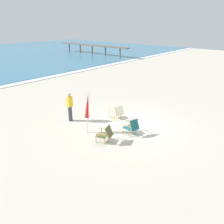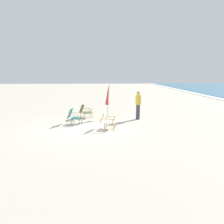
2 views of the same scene
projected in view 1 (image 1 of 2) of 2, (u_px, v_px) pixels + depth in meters
ground_plane at (130, 125)px, 11.78m from camera, size 80.00×80.00×0.00m
surf_band at (13, 84)px, 19.55m from camera, size 80.00×1.10×0.06m
beach_chair_mid_center at (117, 112)px, 12.41m from camera, size 0.71×0.81×0.81m
beach_chair_back_right at (105, 134)px, 9.99m from camera, size 0.77×0.85×0.81m
beach_chair_front_left at (132, 126)px, 10.67m from camera, size 0.67×0.77×0.81m
umbrella_furled_red at (87, 106)px, 10.59m from camera, size 0.52×0.36×2.10m
person_near_chairs at (70, 107)px, 12.03m from camera, size 0.37×0.26×1.63m
pier_distant at (92, 46)px, 37.36m from camera, size 0.90×15.37×1.65m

